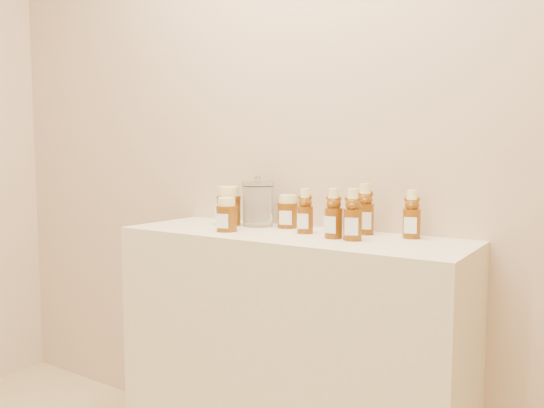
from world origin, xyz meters
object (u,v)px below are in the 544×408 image
Objects in this scene: honey_jar_left at (229,206)px; glass_canister at (258,202)px; display_table at (288,363)px; bear_bottle_back_left at (305,208)px; bear_bottle_front_left at (334,210)px.

honey_jar_left is 0.81× the size of glass_canister.
display_table is 7.03× the size of bear_bottle_back_left.
display_table is 0.57m from bear_bottle_front_left.
bear_bottle_front_left is 1.23× the size of honey_jar_left.
honey_jar_left is at bearing -159.22° from glass_canister.
display_table is 0.58m from glass_canister.
bear_bottle_back_left is 0.34m from honey_jar_left.
glass_canister is at bearing 20.24° from honey_jar_left.
honey_jar_left reaches higher than display_table.
bear_bottle_back_left is 0.95× the size of bear_bottle_front_left.
display_table is 0.61m from honey_jar_left.
honey_jar_left is (-0.34, 0.02, -0.01)m from bear_bottle_back_left.
bear_bottle_back_left is (0.04, 0.04, 0.54)m from display_table.
display_table is 0.54m from bear_bottle_back_left.
bear_bottle_back_left is at bearing -14.41° from glass_canister.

